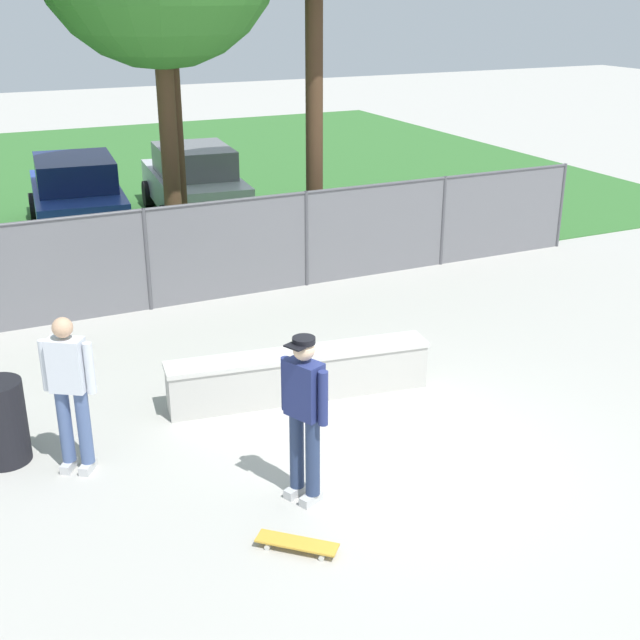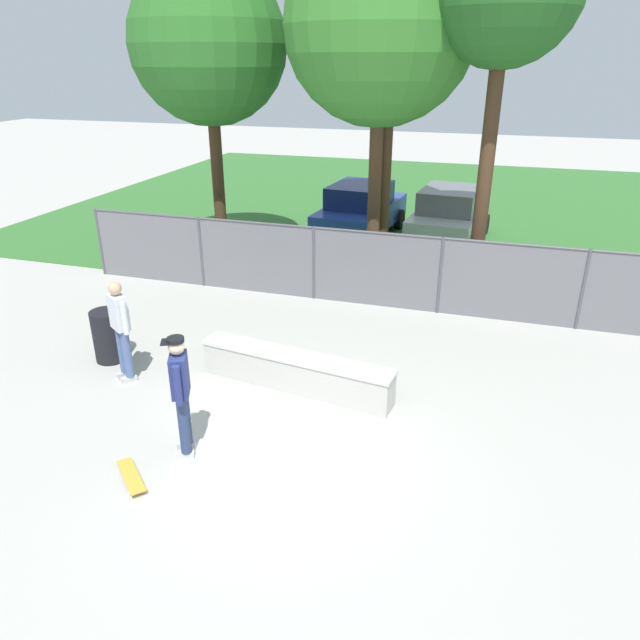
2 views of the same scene
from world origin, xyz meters
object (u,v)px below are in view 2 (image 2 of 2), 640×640
car_blue (361,210)px  bystander (121,327)px  skateboarder (181,391)px  concrete_ledge (296,372)px  skateboard (131,476)px  tree_near_right (381,26)px  car_silver (450,215)px  trash_bin (108,336)px  tree_near_left (209,45)px  tree_mid (391,18)px

car_blue → bystander: bearing=-100.2°
skateboarder → bystander: bearing=142.0°
concrete_ledge → skateboard: (-1.32, -2.91, -0.25)m
tree_near_right → car_silver: tree_near_right is taller
bystander → trash_bin: bearing=143.1°
skateboarder → tree_near_left: (-3.48, 8.41, 4.44)m
skateboard → car_silver: (2.89, 12.51, 0.77)m
tree_mid → skateboard: bearing=-99.6°
skateboarder → tree_near_right: bearing=83.4°
tree_mid → car_silver: (1.36, 3.53, -5.13)m
car_blue → car_silver: 2.72m
skateboard → tree_near_right: size_ratio=0.09×
skateboard → skateboarder: bearing=60.8°
skateboard → tree_near_left: size_ratio=0.10×
car_silver → tree_mid: bearing=-111.1°
tree_near_left → bystander: bearing=-78.2°
car_silver → trash_bin: (-5.23, -9.61, -0.35)m
concrete_ledge → trash_bin: trash_bin is taller
skateboarder → trash_bin: size_ratio=1.88×
car_silver → tree_near_right: bearing=-112.2°
concrete_ledge → car_blue: car_blue is taller
concrete_ledge → tree_mid: 8.28m
tree_mid → bystander: tree_mid is taller
car_silver → trash_bin: car_silver is taller
concrete_ledge → tree_mid: size_ratio=0.47×
car_blue → trash_bin: bearing=-104.9°
concrete_ledge → bystander: 3.07m
skateboard → trash_bin: bearing=128.9°
car_blue → trash_bin: car_blue is taller
skateboarder → bystander: size_ratio=1.01×
bystander → tree_mid: bearing=64.6°
bystander → tree_near_left: bearing=101.8°
concrete_ledge → tree_near_right: tree_near_right is taller
skateboard → tree_near_left: 11.07m
bystander → concrete_ledge: bearing=10.7°
concrete_ledge → skateboarder: 2.43m
car_silver → bystander: 11.11m
tree_mid → car_silver: 6.37m
trash_bin → skateboard: bearing=-51.1°
car_silver → concrete_ledge: bearing=-99.3°
concrete_ledge → car_blue: size_ratio=0.80×
skateboarder → tree_near_right: tree_near_right is taller
car_blue → tree_near_right: bearing=-72.0°
car_blue → car_silver: (2.71, 0.18, 0.00)m
tree_near_left → bystander: size_ratio=4.09×
tree_near_left → tree_near_right: (4.40, -0.44, 0.34)m
skateboard → tree_near_left: tree_near_left is taller
tree_near_left → car_blue: tree_near_left is taller
car_blue → concrete_ledge: bearing=-83.1°
tree_mid → concrete_ledge: bearing=-92.0°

